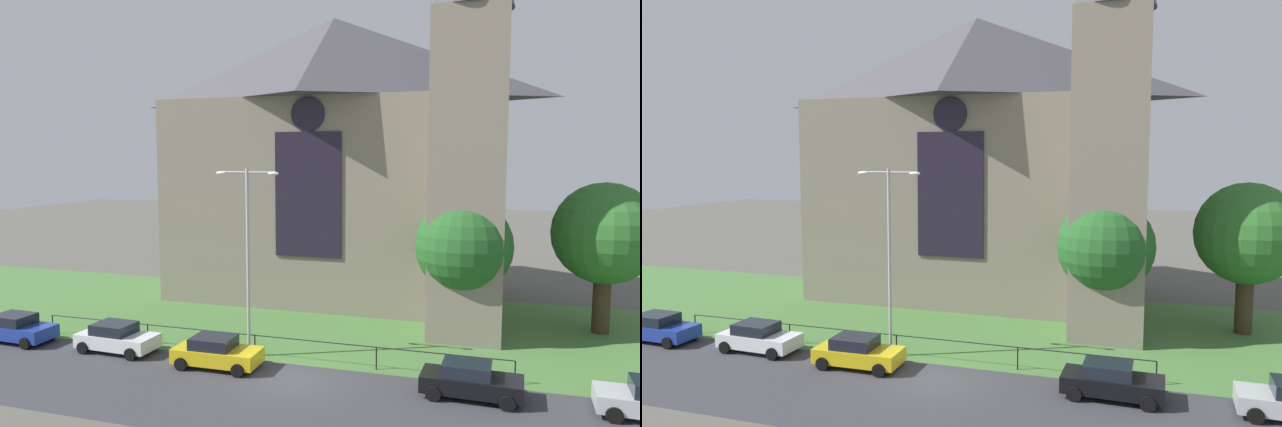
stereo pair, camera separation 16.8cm
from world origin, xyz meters
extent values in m
plane|color=#56544C|center=(0.00, 10.00, 0.00)|extent=(160.00, 160.00, 0.00)
cube|color=#38383D|center=(0.00, -2.00, 0.00)|extent=(120.00, 8.00, 0.01)
cube|color=#477538|center=(0.00, 8.00, 0.00)|extent=(120.00, 20.00, 0.01)
cube|color=gray|center=(-2.95, 17.15, 7.00)|extent=(22.00, 12.00, 14.00)
pyramid|color=#47444C|center=(-2.95, 17.15, 17.00)|extent=(22.00, 12.00, 6.00)
cube|color=black|center=(-2.95, 11.10, 7.70)|extent=(4.40, 0.16, 8.00)
cylinder|color=black|center=(-2.95, 11.10, 12.80)|extent=(2.20, 0.15, 2.20)
cube|color=gray|center=(7.05, 9.15, 9.00)|extent=(4.00, 4.00, 18.00)
cylinder|color=black|center=(-2.95, 2.50, 1.10)|extent=(25.18, 0.05, 0.05)
cylinder|color=black|center=(-15.54, 2.50, 0.55)|extent=(0.07, 0.07, 1.10)
cylinder|color=black|center=(-9.24, 2.50, 0.55)|extent=(0.07, 0.07, 1.10)
cylinder|color=black|center=(-2.95, 2.50, 0.55)|extent=(0.07, 0.07, 1.10)
cylinder|color=black|center=(3.35, 2.50, 0.55)|extent=(0.07, 0.07, 1.10)
cylinder|color=black|center=(9.64, 2.50, 0.55)|extent=(0.07, 0.07, 1.10)
cylinder|color=#423021|center=(14.54, 12.16, 1.81)|extent=(0.97, 0.97, 3.61)
sphere|color=#2D6B28|center=(14.54, 12.16, 5.79)|extent=(5.82, 5.82, 5.82)
cylinder|color=#423021|center=(6.92, 8.73, 1.60)|extent=(0.71, 0.71, 3.20)
sphere|color=#235B23|center=(6.92, 8.73, 5.21)|extent=(5.36, 5.36, 5.36)
cylinder|color=#B2B2B7|center=(-3.23, 2.40, 4.79)|extent=(0.16, 0.16, 9.58)
cylinder|color=#B2B2B7|center=(-3.93, 2.40, 9.38)|extent=(1.40, 0.10, 0.10)
cylinder|color=#B2B2B7|center=(-2.53, 2.40, 9.38)|extent=(1.40, 0.10, 0.10)
ellipsoid|color=white|center=(-4.63, 2.40, 9.33)|extent=(0.57, 0.26, 0.20)
ellipsoid|color=white|center=(-1.83, 2.40, 9.33)|extent=(0.57, 0.26, 0.20)
cube|color=#1E3899|center=(-16.42, 0.82, 0.61)|extent=(4.25, 1.93, 0.70)
cube|color=black|center=(-16.62, 0.83, 1.23)|extent=(2.05, 1.66, 0.55)
cylinder|color=black|center=(-14.92, 1.67, 0.32)|extent=(0.65, 0.24, 0.64)
cylinder|color=black|center=(-14.97, -0.13, 0.32)|extent=(0.65, 0.24, 0.64)
cylinder|color=black|center=(-17.86, 1.76, 0.32)|extent=(0.65, 0.24, 0.64)
cube|color=silver|center=(-10.08, 1.04, 0.61)|extent=(4.27, 1.96, 0.70)
cube|color=black|center=(-10.28, 1.04, 1.23)|extent=(2.06, 1.68, 0.55)
cylinder|color=black|center=(-8.57, 1.88, 0.32)|extent=(0.65, 0.25, 0.64)
cylinder|color=black|center=(-8.65, 0.08, 0.32)|extent=(0.65, 0.25, 0.64)
cylinder|color=black|center=(-11.51, 1.99, 0.32)|extent=(0.65, 0.25, 0.64)
cylinder|color=black|center=(-11.58, 0.20, 0.32)|extent=(0.65, 0.25, 0.64)
cube|color=gold|center=(-4.06, 0.54, 0.61)|extent=(4.22, 1.85, 0.70)
cube|color=black|center=(-4.26, 0.54, 1.23)|extent=(2.02, 1.62, 0.55)
cylinder|color=black|center=(-2.60, 1.45, 0.32)|extent=(0.64, 0.23, 0.64)
cylinder|color=black|center=(-2.58, -0.35, 0.32)|extent=(0.64, 0.23, 0.64)
cylinder|color=black|center=(-5.54, 1.42, 0.32)|extent=(0.64, 0.23, 0.64)
cylinder|color=black|center=(-5.52, -0.38, 0.32)|extent=(0.64, 0.23, 0.64)
cube|color=black|center=(7.84, 0.53, 0.61)|extent=(4.26, 1.94, 0.70)
cube|color=black|center=(7.64, 0.53, 1.23)|extent=(2.05, 1.66, 0.55)
cylinder|color=black|center=(9.34, 1.38, 0.32)|extent=(0.65, 0.24, 0.64)
cylinder|color=black|center=(9.28, -0.42, 0.32)|extent=(0.65, 0.24, 0.64)
cylinder|color=black|center=(6.40, 1.48, 0.32)|extent=(0.65, 0.24, 0.64)
cylinder|color=black|center=(6.34, -0.32, 0.32)|extent=(0.65, 0.24, 0.64)
cylinder|color=black|center=(13.20, -0.30, 0.32)|extent=(0.65, 0.24, 0.64)
cylinder|color=black|center=(13.25, 1.50, 0.32)|extent=(0.65, 0.24, 0.64)
camera|label=1|loc=(8.76, -24.06, 10.23)|focal=32.70mm
camera|label=2|loc=(8.92, -24.01, 10.23)|focal=32.70mm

